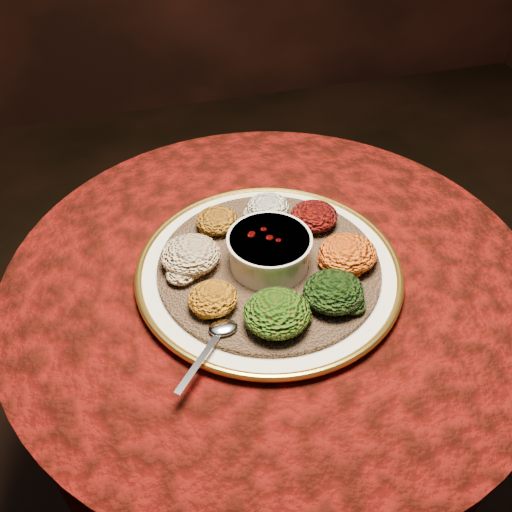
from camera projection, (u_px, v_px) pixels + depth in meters
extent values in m
plane|color=black|center=(267.00, 467.00, 1.52)|extent=(4.00, 4.00, 0.00)
cylinder|color=black|center=(267.00, 463.00, 1.51)|extent=(0.44, 0.44, 0.04)
cylinder|color=black|center=(269.00, 396.00, 1.29)|extent=(0.12, 0.12, 0.68)
cylinder|color=black|center=(272.00, 286.00, 1.04)|extent=(0.80, 0.80, 0.04)
cylinder|color=#4A0806|center=(271.00, 336.00, 1.14)|extent=(0.93, 0.93, 0.34)
cylinder|color=#4A0806|center=(273.00, 276.00, 1.02)|extent=(0.96, 0.96, 0.01)
cylinder|color=white|center=(269.00, 272.00, 1.01)|extent=(0.56, 0.56, 0.02)
torus|color=gold|center=(269.00, 269.00, 1.00)|extent=(0.47, 0.47, 0.01)
cylinder|color=brown|center=(269.00, 266.00, 1.00)|extent=(0.49, 0.49, 0.01)
cylinder|color=silver|center=(269.00, 251.00, 0.97)|extent=(0.14, 0.14, 0.06)
cylinder|color=silver|center=(269.00, 240.00, 0.96)|extent=(0.14, 0.14, 0.01)
cylinder|color=#500804|center=(269.00, 243.00, 0.96)|extent=(0.11, 0.11, 0.01)
ellipsoid|color=silver|center=(223.00, 327.00, 0.88)|extent=(0.05, 0.03, 0.01)
cube|color=silver|center=(200.00, 361.00, 0.84)|extent=(0.09, 0.10, 0.00)
ellipsoid|color=beige|center=(268.00, 207.00, 1.08)|extent=(0.08, 0.08, 0.04)
ellipsoid|color=black|center=(314.00, 216.00, 1.06)|extent=(0.09, 0.08, 0.04)
ellipsoid|color=#C08E10|center=(348.00, 254.00, 0.98)|extent=(0.10, 0.10, 0.05)
ellipsoid|color=black|center=(334.00, 292.00, 0.91)|extent=(0.10, 0.09, 0.05)
ellipsoid|color=#A6330A|center=(277.00, 313.00, 0.88)|extent=(0.11, 0.10, 0.05)
ellipsoid|color=#A15F0E|center=(213.00, 298.00, 0.91)|extent=(0.08, 0.08, 0.04)
ellipsoid|color=maroon|center=(191.00, 255.00, 0.98)|extent=(0.10, 0.10, 0.05)
ellipsoid|color=#8F4D11|center=(217.00, 220.00, 1.05)|extent=(0.08, 0.08, 0.04)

